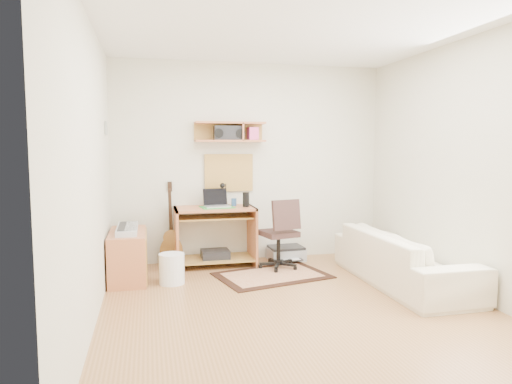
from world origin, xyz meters
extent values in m
cube|color=#A47244|center=(0.00, 0.00, -0.01)|extent=(3.60, 4.00, 0.01)
cube|color=white|center=(0.00, 0.00, 2.60)|extent=(3.60, 4.00, 0.01)
cube|color=beige|center=(0.00, 2.00, 1.30)|extent=(3.60, 0.01, 2.60)
cube|color=beige|center=(-1.80, 0.00, 1.30)|extent=(0.01, 4.00, 2.60)
cube|color=beige|center=(1.80, 0.00, 1.30)|extent=(0.01, 4.00, 2.60)
cube|color=#BF6D43|center=(-0.30, 1.88, 1.70)|extent=(0.90, 0.25, 0.26)
cube|color=tan|center=(-0.30, 1.98, 1.17)|extent=(0.64, 0.03, 0.49)
cube|color=#4C8CBF|center=(-1.79, 1.50, 1.72)|extent=(0.02, 0.20, 0.15)
cylinder|color=black|center=(-0.13, 1.68, 0.84)|extent=(0.08, 0.08, 0.19)
cylinder|color=#2F568D|center=(-0.26, 1.83, 0.80)|extent=(0.07, 0.07, 0.10)
cube|color=black|center=(-0.32, 1.87, 1.68)|extent=(0.38, 0.17, 0.19)
cube|color=beige|center=(0.06, 1.10, 0.01)|extent=(1.41, 1.10, 0.02)
cube|color=#BF6D43|center=(-1.58, 1.35, 0.28)|extent=(0.40, 0.90, 0.55)
cube|color=#B2B5BA|center=(-1.58, 1.35, 0.58)|extent=(0.22, 0.72, 0.06)
cylinder|color=white|center=(-1.10, 1.06, 0.17)|extent=(0.36, 0.36, 0.34)
cube|color=#A5A8AA|center=(0.44, 1.81, 0.09)|extent=(0.47, 0.38, 0.17)
imported|color=beige|center=(1.38, 0.48, 0.39)|extent=(0.58, 1.97, 0.77)
camera|label=1|loc=(-1.33, -4.01, 1.51)|focal=32.40mm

